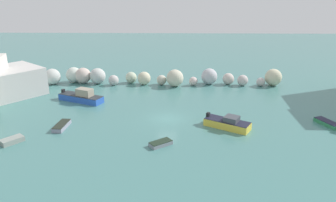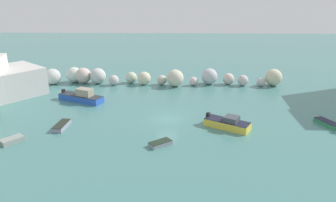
{
  "view_description": "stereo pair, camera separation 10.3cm",
  "coord_description": "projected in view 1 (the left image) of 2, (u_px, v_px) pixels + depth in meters",
  "views": [
    {
      "loc": [
        0.99,
        -37.27,
        15.41
      ],
      "look_at": [
        0.0,
        3.81,
        1.0
      ],
      "focal_mm": 34.67,
      "sensor_mm": 36.0,
      "label": 1
    },
    {
      "loc": [
        1.1,
        -37.26,
        15.41
      ],
      "look_at": [
        0.0,
        3.81,
        1.0
      ],
      "focal_mm": 34.67,
      "sensor_mm": 36.0,
      "label": 2
    }
  ],
  "objects": [
    {
      "name": "moored_boat_5",
      "position": [
        327.0,
        123.0,
        38.4
      ],
      "size": [
        2.34,
        3.32,
        0.5
      ],
      "rotation": [
        0.0,
        0.0,
        5.13
      ],
      "color": "#308754",
      "rests_on": "cove_water"
    },
    {
      "name": "moored_boat_0",
      "position": [
        228.0,
        123.0,
        37.52
      ],
      "size": [
        5.44,
        4.28,
        1.49
      ],
      "rotation": [
        0.0,
        0.0,
        5.74
      ],
      "color": "yellow",
      "rests_on": "cove_water"
    },
    {
      "name": "moored_boat_3",
      "position": [
        62.0,
        126.0,
        37.57
      ],
      "size": [
        1.33,
        3.14,
        0.54
      ],
      "rotation": [
        0.0,
        0.0,
        1.5
      ],
      "color": "gray",
      "rests_on": "cove_water"
    },
    {
      "name": "cove_water",
      "position": [
        167.0,
        119.0,
        40.28
      ],
      "size": [
        160.0,
        160.0,
        0.0
      ],
      "primitive_type": "plane",
      "color": "#467D7A",
      "rests_on": "ground"
    },
    {
      "name": "moored_boat_4",
      "position": [
        12.0,
        140.0,
        33.97
      ],
      "size": [
        2.35,
        2.48,
        0.53
      ],
      "rotation": [
        0.0,
        0.0,
        4.02
      ],
      "color": "gray",
      "rests_on": "cove_water"
    },
    {
      "name": "rock_breakwater",
      "position": [
        141.0,
        77.0,
        54.24
      ],
      "size": [
        41.55,
        4.65,
        2.8
      ],
      "color": "beige",
      "rests_on": "ground"
    },
    {
      "name": "moored_boat_1",
      "position": [
        82.0,
        97.0,
        46.25
      ],
      "size": [
        6.88,
        4.42,
        1.95
      ],
      "rotation": [
        0.0,
        0.0,
        5.87
      ],
      "color": "blue",
      "rests_on": "cove_water"
    },
    {
      "name": "moored_boat_2",
      "position": [
        161.0,
        143.0,
        33.42
      ],
      "size": [
        2.54,
        2.28,
        0.45
      ],
      "rotation": [
        0.0,
        0.0,
        0.64
      ],
      "color": "gray",
      "rests_on": "cove_water"
    }
  ]
}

